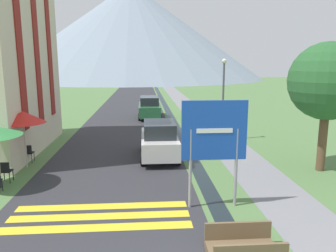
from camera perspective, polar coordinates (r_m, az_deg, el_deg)
The scene contains 17 objects.
ground_plane at distance 25.89m, azimuth -1.71°, elevation 0.73°, with size 160.00×160.00×0.00m, color #517542.
road at distance 35.78m, azimuth -6.44°, elevation 3.50°, with size 6.40×60.00×0.01m.
footpath at distance 36.06m, azimuth 3.31°, elevation 3.61°, with size 2.20×60.00×0.01m.
drainage_channel at distance 35.83m, azimuth -0.51°, elevation 3.58°, with size 0.60×60.00×0.00m.
crosswalk_marking at distance 10.50m, azimuth -11.76°, elevation -15.15°, with size 5.44×1.84×0.01m.
mountain_distant at distance 101.77m, azimuth -6.45°, elevation 15.95°, with size 77.20×77.20×27.26m.
road_sign at distance 10.31m, azimuth 8.05°, elevation -2.17°, with size 2.06×0.11×3.46m.
footbridge at distance 8.52m, azimuth 13.04°, elevation -20.11°, with size 1.70×1.10×0.65m.
parked_car_near at distance 15.89m, azimuth -1.53°, elevation -2.44°, with size 1.82×3.93×1.82m.
parked_car_far at distance 27.72m, azimuth -3.26°, elevation 3.30°, with size 1.84×4.56×1.82m.
cafe_chair_near_left at distance 14.21m, azimuth -26.47°, elevation -6.88°, with size 0.40×0.40×0.85m.
cafe_chair_middle at distance 15.64m, azimuth -25.31°, elevation -5.22°, with size 0.40×0.40×0.85m.
cafe_chair_far_left at distance 16.59m, azimuth -23.18°, elevation -4.17°, with size 0.40×0.40×0.85m.
cafe_umbrella_middle_red at distance 15.52m, azimuth -23.95°, elevation 1.41°, with size 1.91×1.91×2.54m.
person_seated_near at distance 15.29m, azimuth -26.71°, elevation -5.06°, with size 0.32×0.32×1.23m.
streetlamp at distance 19.57m, azimuth 9.60°, elevation 5.80°, with size 0.28×0.28×4.83m.
tree_by_path at distance 15.14m, azimuth 26.07°, elevation 6.95°, with size 3.23×3.23×5.46m.
Camera 1 is at (-1.13, -5.46, 4.58)m, focal length 35.00 mm.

